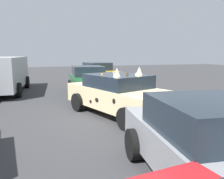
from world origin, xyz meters
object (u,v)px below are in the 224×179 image
(art_car_decorated, at_px, (120,94))
(parked_sedan_far_left, at_px, (89,80))
(parked_sedan_near_left, at_px, (212,147))
(parked_sedan_behind_right, at_px, (97,73))
(parked_van_row_back_center, at_px, (1,73))

(art_car_decorated, relative_size, parked_sedan_far_left, 1.13)
(parked_sedan_near_left, bearing_deg, parked_sedan_behind_right, -179.64)
(parked_sedan_behind_right, bearing_deg, parked_sedan_near_left, 163.17)
(art_car_decorated, distance_m, parked_sedan_near_left, 4.51)
(parked_sedan_behind_right, height_order, parked_sedan_near_left, parked_sedan_behind_right)
(art_car_decorated, bearing_deg, parked_sedan_near_left, -21.73)
(parked_van_row_back_center, distance_m, parked_sedan_behind_right, 6.21)
(art_car_decorated, relative_size, parked_sedan_near_left, 1.13)
(parked_van_row_back_center, bearing_deg, art_car_decorated, -138.68)
(art_car_decorated, xyz_separation_m, parked_van_row_back_center, (6.06, 4.52, 0.37))
(parked_sedan_far_left, bearing_deg, parked_sedan_behind_right, 162.97)
(parked_van_row_back_center, relative_size, parked_sedan_behind_right, 1.19)
(art_car_decorated, bearing_deg, parked_van_row_back_center, -162.83)
(parked_sedan_behind_right, relative_size, parked_sedan_far_left, 1.09)
(parked_sedan_far_left, bearing_deg, parked_van_row_back_center, -107.96)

